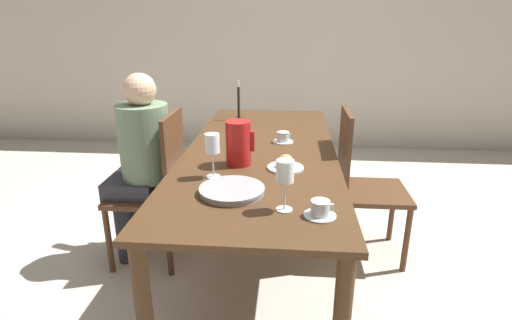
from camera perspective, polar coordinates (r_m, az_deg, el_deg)
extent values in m
plane|color=beige|center=(2.73, 0.60, -13.15)|extent=(20.00, 20.00, 0.00)
cube|color=beige|center=(4.74, 2.95, 17.43)|extent=(10.00, 0.06, 2.60)
cube|color=#472D19|center=(2.42, 0.65, 1.15)|extent=(0.90, 2.19, 0.03)
cylinder|color=#472D19|center=(1.77, -15.61, -20.74)|extent=(0.07, 0.07, 0.70)
cylinder|color=#472D19|center=(3.56, -4.40, 1.02)|extent=(0.07, 0.07, 0.70)
cylinder|color=#472D19|center=(3.52, 8.20, 0.68)|extent=(0.07, 0.07, 0.70)
cylinder|color=#51331E|center=(2.60, -20.29, -10.79)|extent=(0.04, 0.04, 0.43)
cylinder|color=#51331E|center=(2.90, -17.30, -7.21)|extent=(0.04, 0.04, 0.43)
cylinder|color=#51331E|center=(2.47, -12.32, -11.60)|extent=(0.04, 0.04, 0.43)
cylinder|color=#51331E|center=(2.78, -10.15, -7.72)|extent=(0.04, 0.04, 0.43)
cube|color=#51331E|center=(2.58, -15.47, -4.78)|extent=(0.42, 0.42, 0.03)
cube|color=#51331E|center=(2.42, -11.64, 0.71)|extent=(0.03, 0.39, 0.50)
cylinder|color=#51331E|center=(2.93, 18.85, -7.08)|extent=(0.04, 0.04, 0.43)
cylinder|color=#51331E|center=(2.61, 20.70, -10.68)|extent=(0.04, 0.04, 0.43)
cylinder|color=#51331E|center=(2.86, 11.59, -7.04)|extent=(0.04, 0.04, 0.43)
cylinder|color=#51331E|center=(2.54, 12.50, -10.77)|extent=(0.04, 0.04, 0.43)
cube|color=#51331E|center=(2.63, 16.38, -4.41)|extent=(0.42, 0.42, 0.03)
cube|color=#51331E|center=(2.50, 12.52, 1.23)|extent=(0.03, 0.39, 0.50)
cylinder|color=#33333D|center=(2.67, -18.49, -9.36)|extent=(0.09, 0.09, 0.46)
cylinder|color=#33333D|center=(2.80, -17.25, -7.82)|extent=(0.09, 0.09, 0.46)
cube|color=#33333D|center=(2.59, -16.94, -3.36)|extent=(0.30, 0.34, 0.11)
cylinder|color=slate|center=(2.47, -15.62, 2.42)|extent=(0.30, 0.30, 0.46)
sphere|color=#D6AD8E|center=(2.40, -16.31, 9.63)|extent=(0.19, 0.19, 0.19)
cylinder|color=#D6AD8E|center=(2.67, -16.36, 6.15)|extent=(0.25, 0.06, 0.20)
cylinder|color=red|center=(2.14, -2.54, 2.42)|extent=(0.13, 0.13, 0.24)
cube|color=red|center=(2.12, -0.47, 2.68)|extent=(0.02, 0.02, 0.11)
cone|color=red|center=(2.12, -4.03, 4.94)|extent=(0.04, 0.04, 0.04)
cylinder|color=white|center=(1.67, 4.05, -7.06)|extent=(0.07, 0.07, 0.00)
cylinder|color=white|center=(1.64, 4.10, -5.07)|extent=(0.01, 0.01, 0.12)
cylinder|color=white|center=(1.60, 4.19, -1.59)|extent=(0.07, 0.07, 0.09)
cylinder|color=white|center=(2.01, -6.09, -2.36)|extent=(0.07, 0.07, 0.00)
cylinder|color=white|center=(1.99, -6.16, -0.62)|extent=(0.01, 0.01, 0.12)
cylinder|color=white|center=(1.95, -6.27, 2.40)|extent=(0.07, 0.07, 0.09)
cylinder|color=orange|center=(1.96, -6.25, 1.81)|extent=(0.06, 0.06, 0.05)
cylinder|color=silver|center=(1.64, 9.09, -7.83)|extent=(0.13, 0.13, 0.01)
cylinder|color=silver|center=(1.62, 9.16, -6.75)|extent=(0.08, 0.08, 0.06)
cube|color=silver|center=(1.62, 10.78, -6.68)|extent=(0.01, 0.01, 0.03)
cylinder|color=silver|center=(2.57, 3.87, 2.63)|extent=(0.13, 0.13, 0.01)
cylinder|color=silver|center=(2.56, 3.89, 3.37)|extent=(0.08, 0.08, 0.06)
cube|color=silver|center=(2.56, 4.92, 3.40)|extent=(0.01, 0.01, 0.03)
cylinder|color=#9E9EA3|center=(1.82, -3.46, -4.53)|extent=(0.29, 0.29, 0.02)
cylinder|color=#9E9EA3|center=(1.81, -3.47, -4.10)|extent=(0.30, 0.30, 0.01)
cylinder|color=silver|center=(2.11, 4.23, -1.11)|extent=(0.19, 0.19, 0.01)
sphere|color=tan|center=(2.10, 4.25, -0.28)|extent=(0.08, 0.08, 0.08)
cylinder|color=black|center=(3.15, -2.47, 5.93)|extent=(0.06, 0.06, 0.01)
cylinder|color=black|center=(3.13, -2.50, 8.21)|extent=(0.02, 0.02, 0.24)
cylinder|color=beige|center=(3.10, -2.54, 10.86)|extent=(0.02, 0.02, 0.05)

